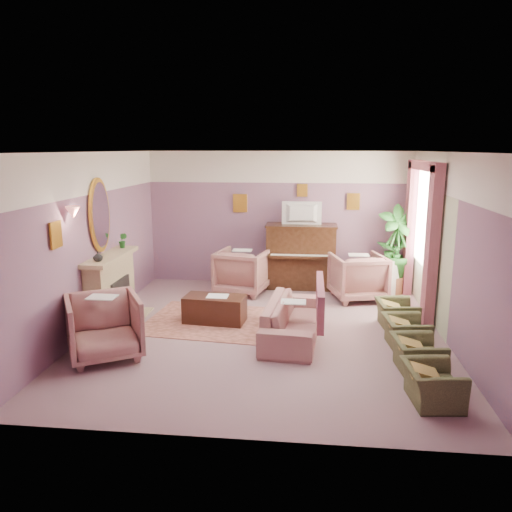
# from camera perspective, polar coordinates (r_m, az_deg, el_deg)

# --- Properties ---
(floor) EXTENTS (5.50, 6.00, 0.01)m
(floor) POSITION_cam_1_polar(r_m,az_deg,el_deg) (8.01, 1.03, -8.66)
(floor) COLOR gray
(floor) RESTS_ON ground
(ceiling) EXTENTS (5.50, 6.00, 0.01)m
(ceiling) POSITION_cam_1_polar(r_m,az_deg,el_deg) (7.48, 1.12, 11.80)
(ceiling) COLOR beige
(ceiling) RESTS_ON wall_back
(wall_back) EXTENTS (5.50, 0.02, 2.80)m
(wall_back) POSITION_cam_1_polar(r_m,az_deg,el_deg) (10.57, 2.54, 4.30)
(wall_back) COLOR slate
(wall_back) RESTS_ON floor
(wall_front) EXTENTS (5.50, 0.02, 2.80)m
(wall_front) POSITION_cam_1_polar(r_m,az_deg,el_deg) (4.73, -2.21, -5.69)
(wall_front) COLOR slate
(wall_front) RESTS_ON floor
(wall_left) EXTENTS (0.02, 6.00, 2.80)m
(wall_left) POSITION_cam_1_polar(r_m,az_deg,el_deg) (8.33, -18.14, 1.55)
(wall_left) COLOR slate
(wall_left) RESTS_ON floor
(wall_right) EXTENTS (0.02, 6.00, 2.80)m
(wall_right) POSITION_cam_1_polar(r_m,az_deg,el_deg) (7.87, 21.44, 0.72)
(wall_right) COLOR slate
(wall_right) RESTS_ON floor
(picture_rail_band) EXTENTS (5.50, 0.01, 0.65)m
(picture_rail_band) POSITION_cam_1_polar(r_m,az_deg,el_deg) (10.47, 2.59, 10.13)
(picture_rail_band) COLOR white
(picture_rail_band) RESTS_ON wall_back
(stripe_panel) EXTENTS (0.01, 3.00, 2.15)m
(stripe_panel) POSITION_cam_1_polar(r_m,az_deg,el_deg) (9.17, 19.12, 0.35)
(stripe_panel) COLOR beige
(stripe_panel) RESTS_ON wall_right
(fireplace_surround) EXTENTS (0.30, 1.40, 1.10)m
(fireplace_surround) POSITION_cam_1_polar(r_m,az_deg,el_deg) (8.63, -16.26, -3.77)
(fireplace_surround) COLOR tan
(fireplace_surround) RESTS_ON floor
(fireplace_inset) EXTENTS (0.18, 0.72, 0.68)m
(fireplace_inset) POSITION_cam_1_polar(r_m,az_deg,el_deg) (8.63, -15.58, -4.76)
(fireplace_inset) COLOR black
(fireplace_inset) RESTS_ON floor
(fire_ember) EXTENTS (0.06, 0.54, 0.10)m
(fire_ember) POSITION_cam_1_polar(r_m,az_deg,el_deg) (8.67, -15.27, -5.91)
(fire_ember) COLOR #FF552E
(fire_ember) RESTS_ON floor
(mantel_shelf) EXTENTS (0.40, 1.55, 0.07)m
(mantel_shelf) POSITION_cam_1_polar(r_m,az_deg,el_deg) (8.48, -16.30, -0.07)
(mantel_shelf) COLOR tan
(mantel_shelf) RESTS_ON fireplace_surround
(hearth) EXTENTS (0.55, 1.50, 0.02)m
(hearth) POSITION_cam_1_polar(r_m,az_deg,el_deg) (8.72, -14.82, -7.23)
(hearth) COLOR tan
(hearth) RESTS_ON floor
(mirror_frame) EXTENTS (0.04, 0.72, 1.20)m
(mirror_frame) POSITION_cam_1_polar(r_m,az_deg,el_deg) (8.43, -17.46, 4.47)
(mirror_frame) COLOR gold
(mirror_frame) RESTS_ON wall_left
(mirror_glass) EXTENTS (0.01, 0.60, 1.06)m
(mirror_glass) POSITION_cam_1_polar(r_m,az_deg,el_deg) (8.42, -17.30, 4.47)
(mirror_glass) COLOR silver
(mirror_glass) RESTS_ON wall_left
(sconce_shade) EXTENTS (0.20, 0.20, 0.16)m
(sconce_shade) POSITION_cam_1_polar(r_m,az_deg,el_deg) (7.43, -20.18, 4.71)
(sconce_shade) COLOR #EE8075
(sconce_shade) RESTS_ON wall_left
(piano) EXTENTS (1.40, 0.60, 1.30)m
(piano) POSITION_cam_1_polar(r_m,az_deg,el_deg) (10.37, 5.14, -0.10)
(piano) COLOR #382011
(piano) RESTS_ON floor
(piano_keyshelf) EXTENTS (1.30, 0.12, 0.06)m
(piano_keyshelf) POSITION_cam_1_polar(r_m,az_deg,el_deg) (10.01, 5.11, -0.13)
(piano_keyshelf) COLOR #382011
(piano_keyshelf) RESTS_ON piano
(piano_keys) EXTENTS (1.20, 0.08, 0.02)m
(piano_keys) POSITION_cam_1_polar(r_m,az_deg,el_deg) (10.00, 5.12, 0.09)
(piano_keys) COLOR white
(piano_keys) RESTS_ON piano
(piano_top) EXTENTS (1.45, 0.65, 0.04)m
(piano_top) POSITION_cam_1_polar(r_m,az_deg,el_deg) (10.25, 5.22, 3.51)
(piano_top) COLOR #382011
(piano_top) RESTS_ON piano
(television) EXTENTS (0.80, 0.12, 0.48)m
(television) POSITION_cam_1_polar(r_m,az_deg,el_deg) (10.16, 5.24, 5.08)
(television) COLOR black
(television) RESTS_ON piano
(print_back_left) EXTENTS (0.30, 0.03, 0.38)m
(print_back_left) POSITION_cam_1_polar(r_m,az_deg,el_deg) (10.57, -1.81, 6.06)
(print_back_left) COLOR gold
(print_back_left) RESTS_ON wall_back
(print_back_right) EXTENTS (0.26, 0.03, 0.34)m
(print_back_right) POSITION_cam_1_polar(r_m,az_deg,el_deg) (10.50, 11.06, 6.13)
(print_back_right) COLOR gold
(print_back_right) RESTS_ON wall_back
(print_back_mid) EXTENTS (0.22, 0.03, 0.26)m
(print_back_mid) POSITION_cam_1_polar(r_m,az_deg,el_deg) (10.45, 5.32, 7.48)
(print_back_mid) COLOR gold
(print_back_mid) RESTS_ON wall_back
(print_left_wall) EXTENTS (0.03, 0.28, 0.36)m
(print_left_wall) POSITION_cam_1_polar(r_m,az_deg,el_deg) (7.19, -21.90, 2.26)
(print_left_wall) COLOR gold
(print_left_wall) RESTS_ON wall_left
(window_blind) EXTENTS (0.03, 1.40, 1.80)m
(window_blind) POSITION_cam_1_polar(r_m,az_deg,el_deg) (9.30, 18.84, 4.44)
(window_blind) COLOR beige
(window_blind) RESTS_ON wall_right
(curtain_left) EXTENTS (0.16, 0.34, 2.60)m
(curtain_left) POSITION_cam_1_polar(r_m,az_deg,el_deg) (8.46, 19.45, 0.93)
(curtain_left) COLOR #8E4656
(curtain_left) RESTS_ON floor
(curtain_right) EXTENTS (0.16, 0.34, 2.60)m
(curtain_right) POSITION_cam_1_polar(r_m,az_deg,el_deg) (10.23, 17.16, 2.94)
(curtain_right) COLOR #8E4656
(curtain_right) RESTS_ON floor
(pelmet) EXTENTS (0.16, 2.20, 0.16)m
(pelmet) POSITION_cam_1_polar(r_m,az_deg,el_deg) (9.22, 18.72, 9.76)
(pelmet) COLOR #8E4656
(pelmet) RESTS_ON wall_right
(mantel_plant) EXTENTS (0.16, 0.16, 0.28)m
(mantel_plant) POSITION_cam_1_polar(r_m,az_deg,el_deg) (8.95, -14.98, 1.73)
(mantel_plant) COLOR #266D26
(mantel_plant) RESTS_ON mantel_shelf
(mantel_vase) EXTENTS (0.16, 0.16, 0.16)m
(mantel_vase) POSITION_cam_1_polar(r_m,az_deg,el_deg) (8.01, -17.62, -0.06)
(mantel_vase) COLOR white
(mantel_vase) RESTS_ON mantel_shelf
(area_rug) EXTENTS (2.66, 2.03, 0.01)m
(area_rug) POSITION_cam_1_polar(r_m,az_deg,el_deg) (8.46, -3.86, -7.48)
(area_rug) COLOR #A86355
(area_rug) RESTS_ON floor
(coffee_table) EXTENTS (1.04, 0.59, 0.45)m
(coffee_table) POSITION_cam_1_polar(r_m,az_deg,el_deg) (8.39, -4.73, -6.08)
(coffee_table) COLOR #361B11
(coffee_table) RESTS_ON floor
(table_paper) EXTENTS (0.35, 0.28, 0.01)m
(table_paper) POSITION_cam_1_polar(r_m,az_deg,el_deg) (8.31, -4.42, -4.59)
(table_paper) COLOR white
(table_paper) RESTS_ON coffee_table
(sofa) EXTENTS (0.66, 1.98, 0.80)m
(sofa) POSITION_cam_1_polar(r_m,az_deg,el_deg) (7.69, 4.28, -6.42)
(sofa) COLOR #A8736B
(sofa) RESTS_ON floor
(sofa_throw) EXTENTS (0.10, 1.50, 0.55)m
(sofa_throw) POSITION_cam_1_polar(r_m,az_deg,el_deg) (7.63, 7.32, -5.07)
(sofa_throw) COLOR #8E4656
(sofa_throw) RESTS_ON sofa
(floral_armchair_left) EXTENTS (0.94, 0.94, 0.98)m
(floral_armchair_left) POSITION_cam_1_polar(r_m,az_deg,el_deg) (9.97, -1.58, -1.49)
(floral_armchair_left) COLOR #A8736B
(floral_armchair_left) RESTS_ON floor
(floral_armchair_right) EXTENTS (0.94, 0.94, 0.98)m
(floral_armchair_right) POSITION_cam_1_polar(r_m,az_deg,el_deg) (9.74, 11.57, -2.07)
(floral_armchair_right) COLOR #A8736B
(floral_armchair_right) RESTS_ON floor
(floral_armchair_front) EXTENTS (0.94, 0.94, 0.98)m
(floral_armchair_front) POSITION_cam_1_polar(r_m,az_deg,el_deg) (7.23, -17.00, -7.41)
(floral_armchair_front) COLOR #A8736B
(floral_armchair_front) RESTS_ON floor
(olive_chair_a) EXTENTS (0.48, 0.69, 0.60)m
(olive_chair_a) POSITION_cam_1_polar(r_m,az_deg,el_deg) (6.16, 19.52, -13.04)
(olive_chair_a) COLOR #4E5430
(olive_chair_a) RESTS_ON floor
(olive_chair_b) EXTENTS (0.48, 0.69, 0.60)m
(olive_chair_b) POSITION_cam_1_polar(r_m,az_deg,el_deg) (6.89, 17.98, -10.17)
(olive_chair_b) COLOR #4E5430
(olive_chair_b) RESTS_ON floor
(olive_chair_c) EXTENTS (0.48, 0.69, 0.60)m
(olive_chair_c) POSITION_cam_1_polar(r_m,az_deg,el_deg) (7.64, 16.76, -7.86)
(olive_chair_c) COLOR #4E5430
(olive_chair_c) RESTS_ON floor
(olive_chair_d) EXTENTS (0.48, 0.69, 0.60)m
(olive_chair_d) POSITION_cam_1_polar(r_m,az_deg,el_deg) (8.41, 15.77, -5.96)
(olive_chair_d) COLOR #4E5430
(olive_chair_d) RESTS_ON floor
(side_table) EXTENTS (0.52, 0.52, 0.70)m
(side_table) POSITION_cam_1_polar(r_m,az_deg,el_deg) (10.38, 14.85, -2.16)
(side_table) COLOR white
(side_table) RESTS_ON floor
(side_plant_big) EXTENTS (0.30, 0.30, 0.34)m
(side_plant_big) POSITION_cam_1_polar(r_m,az_deg,el_deg) (10.27, 15.01, 0.66)
(side_plant_big) COLOR #266D26
(side_plant_big) RESTS_ON side_table
(side_plant_small) EXTENTS (0.16, 0.16, 0.28)m
(side_plant_small) POSITION_cam_1_polar(r_m,az_deg,el_deg) (10.19, 15.75, 0.36)
(side_plant_small) COLOR #266D26
(side_plant_small) RESTS_ON side_table
(palm_pot) EXTENTS (0.34, 0.34, 0.34)m
(palm_pot) POSITION_cam_1_polar(r_m,az_deg,el_deg) (10.39, 15.55, -3.21)
(palm_pot) COLOR brown
(palm_pot) RESTS_ON floor
(palm_plant) EXTENTS (0.76, 0.76, 1.44)m
(palm_plant) POSITION_cam_1_polar(r_m,az_deg,el_deg) (10.20, 15.83, 1.62)
(palm_plant) COLOR #266D26
(palm_plant) RESTS_ON palm_pot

